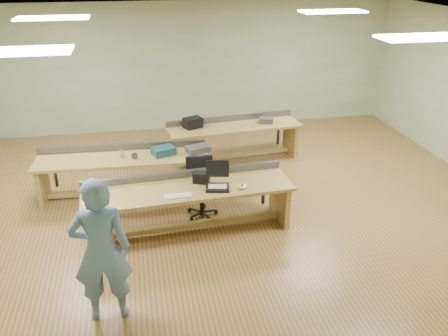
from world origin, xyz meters
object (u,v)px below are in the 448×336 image
Objects in this scene: workbench_front at (188,198)px; person at (101,251)px; workbench_back at (234,134)px; drinks_can at (122,154)px; parts_bin_teal at (163,151)px; workbench_mid at (123,166)px; laptop_base at (218,188)px; mug at (135,156)px; parts_bin_grey at (198,149)px; task_chair at (201,194)px; camera_bag at (201,178)px.

workbench_front is 1.75× the size of person.
drinks_can is at bearing -157.08° from workbench_back.
workbench_mid is at bearing 176.20° from parts_bin_teal.
workbench_front is 0.50m from laptop_base.
laptop_base is 0.92× the size of parts_bin_teal.
laptop_base is (0.43, -0.16, 0.21)m from workbench_front.
workbench_mid is 8.70× the size of laptop_base.
parts_bin_grey is at bearing 4.22° from mug.
person reaches higher than task_chair.
person reaches higher than workbench_back.
workbench_back is at bearing 64.99° from task_chair.
workbench_back is 25.58× the size of mug.
parts_bin_grey is (0.61, -0.01, -0.01)m from parts_bin_teal.
parts_bin_grey reaches higher than mug.
laptop_base is at bearing -113.12° from workbench_back.
parts_bin_teal reaches higher than parts_bin_grey.
drinks_can is at bearing 144.34° from laptop_base.
person is 3.02m from mug.
task_chair reaches higher than parts_bin_grey.
parts_bin_grey is (-0.08, 1.48, 0.04)m from laptop_base.
task_chair is at bearing -35.45° from drinks_can.
person reaches higher than mug.
mug is at bearing 118.23° from workbench_front.
parts_bin_teal is at bearing -1.22° from drinks_can.
parts_bin_teal is at bearing 97.77° from workbench_front.
workbench_front is 1.39m from parts_bin_grey.
workbench_mid is at bearing 177.69° from parts_bin_grey.
person reaches higher than parts_bin_grey.
person is at bearing -93.89° from drinks_can.
drinks_can is (0.21, 3.09, -0.10)m from person.
task_chair reaches higher than workbench_mid.
workbench_mid is 1.77m from camera_bag.
drinks_can is (-2.26, -1.25, 0.26)m from workbench_back.
camera_bag is (-0.21, 0.26, 0.06)m from laptop_base.
workbench_front is 29.41× the size of mug.
parts_bin_grey is (0.08, 0.86, 0.45)m from task_chair.
task_chair reaches higher than mug.
workbench_front is 8.56× the size of parts_bin_teal.
task_chair is 1.59m from drinks_can.
workbench_mid is at bearing 147.77° from mug.
parts_bin_grey is 3.14× the size of drinks_can.
workbench_mid is 12.48× the size of camera_bag.
workbench_back is at bearing 33.46° from mug.
laptop_base is at bearing -44.80° from workbench_mid.
person is 14.24× the size of drinks_can.
workbench_back is at bearing 28.90° from drinks_can.
parts_bin_grey is at bearing -117.67° from person.
workbench_mid is 0.26m from drinks_can.
workbench_back is 2.46m from mug.
camera_bag is at bearing -95.73° from parts_bin_grey.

